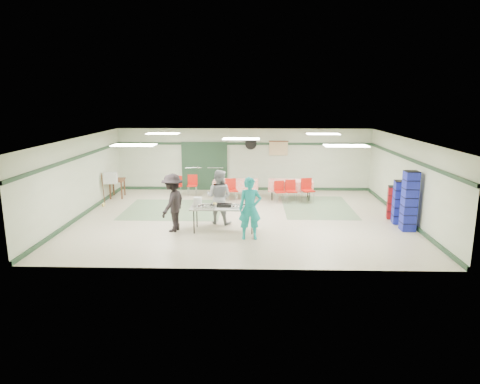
{
  "coord_description": "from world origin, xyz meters",
  "views": [
    {
      "loc": [
        0.38,
        -14.06,
        4.0
      ],
      "look_at": [
        -0.03,
        -0.3,
        0.96
      ],
      "focal_mm": 32.0,
      "sensor_mm": 36.0,
      "label": 1
    }
  ],
  "objects_px": {
    "dining_table_a": "(290,185)",
    "dining_table_b": "(236,185)",
    "volunteer_teal": "(250,208)",
    "chair_loose_b": "(177,184)",
    "volunteer_dark": "(173,203)",
    "chair_c": "(307,188)",
    "chair_d": "(231,188)",
    "crate_stack_red": "(394,203)",
    "crate_stack_blue_b": "(409,201)",
    "broom": "(103,189)",
    "office_printer": "(110,178)",
    "crate_stack_blue_a": "(400,202)",
    "printer_table": "(117,182)",
    "volunteer_grey": "(219,197)",
    "serving_table": "(224,208)",
    "chair_loose_a": "(192,183)",
    "chair_a": "(291,189)",
    "chair_b": "(279,189)"
  },
  "relations": [
    {
      "from": "dining_table_a",
      "to": "dining_table_b",
      "type": "distance_m",
      "value": 2.2
    },
    {
      "from": "chair_c",
      "to": "broom",
      "type": "bearing_deg",
      "value": 171.13
    },
    {
      "from": "crate_stack_red",
      "to": "printer_table",
      "type": "xyz_separation_m",
      "value": [
        -10.3,
        2.85,
        0.09
      ]
    },
    {
      "from": "volunteer_dark",
      "to": "office_printer",
      "type": "xyz_separation_m",
      "value": [
        -3.12,
        3.69,
        0.06
      ]
    },
    {
      "from": "volunteer_grey",
      "to": "office_printer",
      "type": "xyz_separation_m",
      "value": [
        -4.45,
        2.83,
        0.06
      ]
    },
    {
      "from": "volunteer_teal",
      "to": "chair_loose_b",
      "type": "xyz_separation_m",
      "value": [
        -3.06,
        5.29,
        -0.37
      ]
    },
    {
      "from": "volunteer_dark",
      "to": "chair_loose_a",
      "type": "height_order",
      "value": "volunteer_dark"
    },
    {
      "from": "printer_table",
      "to": "office_printer",
      "type": "height_order",
      "value": "office_printer"
    },
    {
      "from": "crate_stack_red",
      "to": "office_printer",
      "type": "relative_size",
      "value": 2.17
    },
    {
      "from": "chair_c",
      "to": "chair_d",
      "type": "xyz_separation_m",
      "value": [
        -2.96,
        -0.0,
        -0.02
      ]
    },
    {
      "from": "volunteer_teal",
      "to": "dining_table_a",
      "type": "xyz_separation_m",
      "value": [
        1.59,
        5.02,
        -0.33
      ]
    },
    {
      "from": "volunteer_grey",
      "to": "chair_a",
      "type": "bearing_deg",
      "value": -113.08
    },
    {
      "from": "chair_loose_a",
      "to": "chair_b",
      "type": "bearing_deg",
      "value": -17.92
    },
    {
      "from": "volunteer_teal",
      "to": "volunteer_grey",
      "type": "height_order",
      "value": "volunteer_teal"
    },
    {
      "from": "volunteer_dark",
      "to": "volunteer_teal",
      "type": "bearing_deg",
      "value": 89.65
    },
    {
      "from": "volunteer_grey",
      "to": "office_printer",
      "type": "height_order",
      "value": "volunteer_grey"
    },
    {
      "from": "dining_table_a",
      "to": "broom",
      "type": "xyz_separation_m",
      "value": [
        -7.13,
        -1.34,
        0.09
      ]
    },
    {
      "from": "chair_d",
      "to": "office_printer",
      "type": "height_order",
      "value": "office_printer"
    },
    {
      "from": "chair_b",
      "to": "crate_stack_blue_a",
      "type": "bearing_deg",
      "value": -48.71
    },
    {
      "from": "chair_b",
      "to": "chair_loose_b",
      "type": "distance_m",
      "value": 4.26
    },
    {
      "from": "volunteer_grey",
      "to": "office_printer",
      "type": "bearing_deg",
      "value": -14.37
    },
    {
      "from": "dining_table_b",
      "to": "printer_table",
      "type": "height_order",
      "value": "dining_table_b"
    },
    {
      "from": "volunteer_grey",
      "to": "crate_stack_red",
      "type": "xyz_separation_m",
      "value": [
        5.85,
        0.75,
        -0.33
      ]
    },
    {
      "from": "chair_c",
      "to": "chair_loose_a",
      "type": "relative_size",
      "value": 1.08
    },
    {
      "from": "office_printer",
      "to": "chair_b",
      "type": "bearing_deg",
      "value": -10.78
    },
    {
      "from": "volunteer_teal",
      "to": "chair_c",
      "type": "height_order",
      "value": "volunteer_teal"
    },
    {
      "from": "chair_c",
      "to": "crate_stack_blue_a",
      "type": "height_order",
      "value": "crate_stack_blue_a"
    },
    {
      "from": "volunteer_dark",
      "to": "crate_stack_red",
      "type": "xyz_separation_m",
      "value": [
        7.18,
        1.61,
        -0.34
      ]
    },
    {
      "from": "crate_stack_blue_a",
      "to": "crate_stack_blue_b",
      "type": "height_order",
      "value": "crate_stack_blue_b"
    },
    {
      "from": "volunteer_teal",
      "to": "dining_table_b",
      "type": "distance_m",
      "value": 5.07
    },
    {
      "from": "broom",
      "to": "crate_stack_blue_b",
      "type": "bearing_deg",
      "value": -14.34
    },
    {
      "from": "dining_table_a",
      "to": "dining_table_b",
      "type": "xyz_separation_m",
      "value": [
        -2.2,
        0.0,
        0.0
      ]
    },
    {
      "from": "printer_table",
      "to": "volunteer_grey",
      "type": "bearing_deg",
      "value": -46.35
    },
    {
      "from": "volunteer_teal",
      "to": "office_printer",
      "type": "xyz_separation_m",
      "value": [
        -5.47,
        4.35,
        0.05
      ]
    },
    {
      "from": "chair_a",
      "to": "crate_stack_red",
      "type": "relative_size",
      "value": 0.8
    },
    {
      "from": "volunteer_dark",
      "to": "chair_c",
      "type": "relative_size",
      "value": 1.88
    },
    {
      "from": "crate_stack_red",
      "to": "crate_stack_blue_b",
      "type": "relative_size",
      "value": 0.59
    },
    {
      "from": "dining_table_a",
      "to": "office_printer",
      "type": "relative_size",
      "value": 3.52
    },
    {
      "from": "serving_table",
      "to": "printer_table",
      "type": "height_order",
      "value": "serving_table"
    },
    {
      "from": "volunteer_teal",
      "to": "chair_a",
      "type": "bearing_deg",
      "value": 65.64
    },
    {
      "from": "volunteer_grey",
      "to": "office_printer",
      "type": "relative_size",
      "value": 3.47
    },
    {
      "from": "volunteer_dark",
      "to": "office_printer",
      "type": "relative_size",
      "value": 3.5
    },
    {
      "from": "dining_table_b",
      "to": "crate_stack_red",
      "type": "height_order",
      "value": "crate_stack_red"
    },
    {
      "from": "chair_d",
      "to": "printer_table",
      "type": "relative_size",
      "value": 0.98
    },
    {
      "from": "serving_table",
      "to": "crate_stack_blue_b",
      "type": "bearing_deg",
      "value": 2.28
    },
    {
      "from": "serving_table",
      "to": "crate_stack_blue_b",
      "type": "height_order",
      "value": "crate_stack_blue_b"
    },
    {
      "from": "crate_stack_red",
      "to": "office_printer",
      "type": "distance_m",
      "value": 10.52
    },
    {
      "from": "volunteer_grey",
      "to": "crate_stack_blue_b",
      "type": "xyz_separation_m",
      "value": [
        5.85,
        -0.61,
        0.05
      ]
    },
    {
      "from": "crate_stack_blue_a",
      "to": "crate_stack_red",
      "type": "xyz_separation_m",
      "value": [
        0.0,
        0.6,
        -0.15
      ]
    },
    {
      "from": "volunteer_dark",
      "to": "dining_table_b",
      "type": "relative_size",
      "value": 0.98
    }
  ]
}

